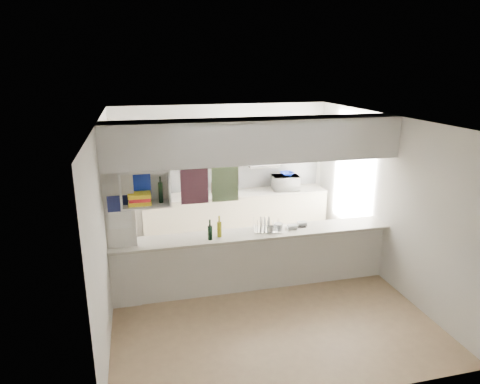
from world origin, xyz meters
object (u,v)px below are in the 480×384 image
object	(u,v)px
microwave	(286,183)
dish_rack	(267,225)
wine_bottles	(215,230)
bowl	(287,174)

from	to	relation	value
microwave	dish_rack	world-z (taller)	microwave
microwave	dish_rack	distance (m)	2.24
microwave	wine_bottles	size ratio (longest dim) A/B	1.64
microwave	wine_bottles	distance (m)	2.81
microwave	bowl	xyz separation A→B (m)	(0.03, 0.02, 0.18)
bowl	dish_rack	world-z (taller)	bowl
wine_bottles	bowl	bearing A→B (deg)	49.10
bowl	wine_bottles	size ratio (longest dim) A/B	0.87
dish_rack	microwave	bearing A→B (deg)	74.08
bowl	wine_bottles	distance (m)	2.84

